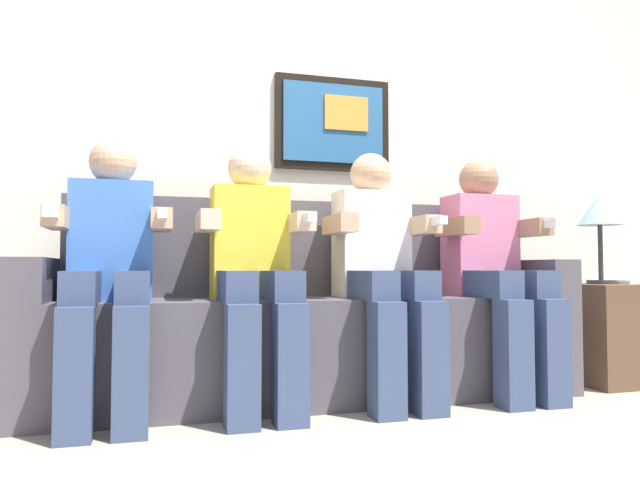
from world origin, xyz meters
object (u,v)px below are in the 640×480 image
(person_left_center, at_px, (254,262))
(table_lamp, at_px, (600,214))
(person_rightmost, at_px, (494,263))
(person_right_center, at_px, (381,262))
(side_table_right, at_px, (610,333))
(spare_remote_on_table, at_px, (623,282))
(person_leftmost, at_px, (110,261))
(couch, at_px, (309,328))

(person_left_center, xyz_separation_m, table_lamp, (1.79, 0.07, 0.25))
(person_rightmost, bearing_deg, person_right_center, 180.00)
(side_table_right, relative_size, spare_remote_on_table, 3.85)
(person_right_center, bearing_deg, table_lamp, 3.44)
(table_lamp, bearing_deg, person_leftmost, -178.19)
(person_left_center, xyz_separation_m, person_rightmost, (1.13, 0.00, 0.00))
(side_table_right, xyz_separation_m, spare_remote_on_table, (0.05, -0.04, 0.26))
(person_leftmost, distance_m, person_rightmost, 1.69)
(person_leftmost, distance_m, person_right_center, 1.13)
(side_table_right, bearing_deg, spare_remote_on_table, -42.14)
(person_right_center, height_order, spare_remote_on_table, person_right_center)
(person_leftmost, bearing_deg, person_right_center, 0.02)
(side_table_right, bearing_deg, table_lamp, 161.44)
(couch, height_order, person_rightmost, person_rightmost)
(couch, relative_size, spare_remote_on_table, 18.48)
(person_leftmost, xyz_separation_m, person_left_center, (0.56, 0.00, -0.00))
(person_rightmost, distance_m, table_lamp, 0.72)
(person_left_center, bearing_deg, spare_remote_on_table, 0.62)
(person_left_center, relative_size, spare_remote_on_table, 8.54)
(spare_remote_on_table, bearing_deg, couch, 174.70)
(person_rightmost, height_order, spare_remote_on_table, person_rightmost)
(table_lamp, height_order, spare_remote_on_table, table_lamp)
(person_leftmost, height_order, person_rightmost, same)
(couch, height_order, table_lamp, table_lamp)
(person_right_center, bearing_deg, person_rightmost, 0.00)
(person_leftmost, distance_m, person_left_center, 0.56)
(person_right_center, bearing_deg, person_leftmost, -179.98)
(table_lamp, distance_m, spare_remote_on_table, 0.36)
(side_table_right, relative_size, table_lamp, 1.09)
(spare_remote_on_table, bearing_deg, person_leftmost, -179.51)
(person_right_center, relative_size, person_rightmost, 1.00)
(person_leftmost, xyz_separation_m, spare_remote_on_table, (2.44, 0.02, -0.10))
(person_right_center, relative_size, side_table_right, 2.22)
(person_leftmost, relative_size, table_lamp, 2.41)
(couch, relative_size, side_table_right, 4.81)
(couch, distance_m, person_rightmost, 0.91)
(person_right_center, distance_m, side_table_right, 1.32)
(table_lamp, bearing_deg, side_table_right, -18.56)
(couch, bearing_deg, side_table_right, -3.96)
(person_left_center, bearing_deg, table_lamp, 2.36)
(person_left_center, distance_m, person_right_center, 0.56)
(couch, height_order, person_left_center, person_left_center)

